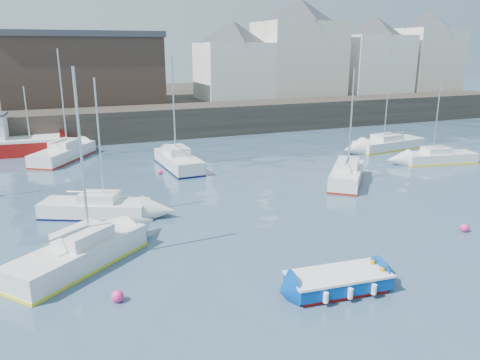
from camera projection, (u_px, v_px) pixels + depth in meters
name	position (u px, v px, depth m)	size (l,w,h in m)	color
water	(368.00, 308.00, 16.34)	(220.00, 220.00, 0.00)	#2D4760
quay_wall	(155.00, 122.00, 47.16)	(90.00, 5.00, 3.00)	#28231E
land_strip	(127.00, 104.00, 63.25)	(90.00, 32.00, 2.80)	#28231E
bldg_east_a	(299.00, 47.00, 58.58)	(13.36, 13.36, 11.80)	beige
bldg_east_b	(373.00, 54.00, 62.34)	(11.88, 11.88, 9.95)	white
bldg_east_c	(426.00, 50.00, 65.43)	(11.14, 11.14, 10.95)	beige
bldg_east_d	(233.00, 60.00, 55.30)	(11.14, 11.14, 8.95)	white
warehouse	(82.00, 68.00, 50.74)	(16.40, 10.40, 7.60)	#3D2D26
blue_dinghy	(338.00, 281.00, 17.41)	(3.94, 2.15, 0.73)	maroon
fishing_boat	(6.00, 142.00, 39.34)	(8.84, 3.91, 5.70)	maroon
sailboat_a	(80.00, 254.00, 19.32)	(6.09, 5.47, 8.10)	silver
sailboat_b	(95.00, 208.00, 25.12)	(5.93, 4.13, 7.34)	silver
sailboat_c	(347.00, 175.00, 31.27)	(5.08, 5.59, 7.56)	silver
sailboat_d	(438.00, 157.00, 36.84)	(6.03, 2.90, 7.39)	silver
sailboat_f	(178.00, 161.00, 35.13)	(2.35, 6.41, 8.21)	silver
sailboat_g	(389.00, 144.00, 41.71)	(7.04, 3.00, 8.64)	silver
sailboat_h	(64.00, 153.00, 37.73)	(5.48, 6.84, 8.69)	silver
buoy_near	(118.00, 301.00, 16.78)	(0.46, 0.46, 0.46)	#FD2C88
buoy_mid	(464.00, 231.00, 23.15)	(0.44, 0.44, 0.44)	#FD2C88
buoy_far	(160.00, 174.00, 33.60)	(0.40, 0.40, 0.40)	#FD2C88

